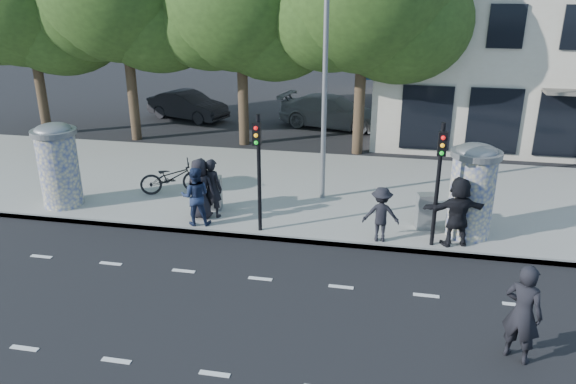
% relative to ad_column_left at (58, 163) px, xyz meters
% --- Properties ---
extents(ground, '(120.00, 120.00, 0.00)m').
position_rel_ad_column_left_xyz_m(ground, '(7.20, -4.50, -1.54)').
color(ground, black).
rests_on(ground, ground).
extents(sidewalk, '(40.00, 8.00, 0.15)m').
position_rel_ad_column_left_xyz_m(sidewalk, '(7.20, 3.00, -1.46)').
color(sidewalk, gray).
rests_on(sidewalk, ground).
extents(curb, '(40.00, 0.10, 0.16)m').
position_rel_ad_column_left_xyz_m(curb, '(7.20, -0.95, -1.46)').
color(curb, slate).
rests_on(curb, ground).
extents(lane_dash_near, '(32.00, 0.12, 0.01)m').
position_rel_ad_column_left_xyz_m(lane_dash_near, '(7.20, -6.70, -1.53)').
color(lane_dash_near, silver).
rests_on(lane_dash_near, ground).
extents(lane_dash_far, '(32.00, 0.12, 0.01)m').
position_rel_ad_column_left_xyz_m(lane_dash_far, '(7.20, -3.10, -1.53)').
color(lane_dash_far, silver).
rests_on(lane_dash_far, ground).
extents(ad_column_left, '(1.36, 1.36, 2.65)m').
position_rel_ad_column_left_xyz_m(ad_column_left, '(0.00, 0.00, 0.00)').
color(ad_column_left, beige).
rests_on(ad_column_left, sidewalk).
extents(ad_column_right, '(1.36, 1.36, 2.65)m').
position_rel_ad_column_left_xyz_m(ad_column_right, '(12.40, 0.20, 0.00)').
color(ad_column_right, beige).
rests_on(ad_column_right, sidewalk).
extents(traffic_pole_near, '(0.22, 0.31, 3.40)m').
position_rel_ad_column_left_xyz_m(traffic_pole_near, '(6.60, -0.71, 0.69)').
color(traffic_pole_near, black).
rests_on(traffic_pole_near, sidewalk).
extents(traffic_pole_far, '(0.22, 0.31, 3.40)m').
position_rel_ad_column_left_xyz_m(traffic_pole_far, '(11.40, -0.71, 0.69)').
color(traffic_pole_far, black).
rests_on(traffic_pole_far, sidewalk).
extents(street_lamp, '(0.25, 0.93, 8.00)m').
position_rel_ad_column_left_xyz_m(street_lamp, '(8.00, 2.13, 3.26)').
color(street_lamp, slate).
rests_on(street_lamp, sidewalk).
extents(ped_a, '(0.96, 0.68, 1.85)m').
position_rel_ad_column_left_xyz_m(ped_a, '(4.65, -0.11, -0.46)').
color(ped_a, black).
rests_on(ped_a, sidewalk).
extents(ped_b, '(0.77, 0.63, 1.81)m').
position_rel_ad_column_left_xyz_m(ped_b, '(4.97, 0.07, -0.48)').
color(ped_b, black).
rests_on(ped_b, sidewalk).
extents(ped_c, '(0.97, 0.82, 1.75)m').
position_rel_ad_column_left_xyz_m(ped_c, '(4.67, -0.60, -0.51)').
color(ped_c, '#1B2644').
rests_on(ped_c, sidewalk).
extents(ped_d, '(1.03, 0.63, 1.56)m').
position_rel_ad_column_left_xyz_m(ped_d, '(10.00, -0.65, -0.61)').
color(ped_d, black).
rests_on(ped_d, sidewalk).
extents(ped_f, '(1.91, 1.12, 1.94)m').
position_rel_ad_column_left_xyz_m(ped_f, '(12.00, -0.53, -0.42)').
color(ped_f, black).
rests_on(ped_f, sidewalk).
extents(man_road, '(0.89, 0.82, 2.04)m').
position_rel_ad_column_left_xyz_m(man_road, '(12.84, -5.09, -0.52)').
color(man_road, black).
rests_on(man_road, ground).
extents(bicycle, '(1.56, 2.21, 1.10)m').
position_rel_ad_column_left_xyz_m(bicycle, '(3.02, 1.64, -0.84)').
color(bicycle, black).
rests_on(bicycle, sidewalk).
extents(cabinet_left, '(0.56, 0.44, 1.07)m').
position_rel_ad_column_left_xyz_m(cabinet_left, '(4.81, 0.57, -0.85)').
color(cabinet_left, gray).
rests_on(cabinet_left, sidewalk).
extents(cabinet_right, '(0.57, 0.46, 1.05)m').
position_rel_ad_column_left_xyz_m(cabinet_right, '(11.23, 0.40, -0.86)').
color(cabinet_right, gray).
rests_on(cabinet_right, sidewalk).
extents(car_mid, '(2.81, 4.55, 1.42)m').
position_rel_ad_column_left_xyz_m(car_mid, '(-0.35, 12.07, -0.83)').
color(car_mid, black).
rests_on(car_mid, ground).
extents(car_right, '(3.17, 5.56, 1.52)m').
position_rel_ad_column_left_xyz_m(car_right, '(7.15, 11.95, -0.78)').
color(car_right, slate).
rests_on(car_right, ground).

